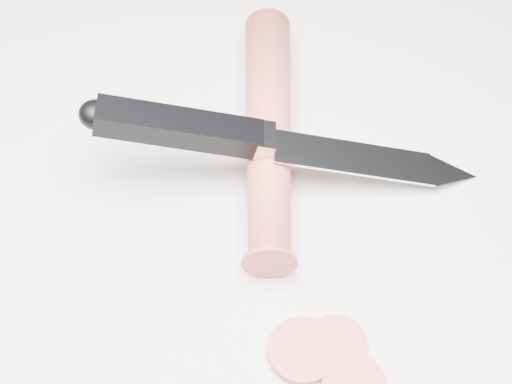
{
  "coord_description": "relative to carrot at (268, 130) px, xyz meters",
  "views": [
    {
      "loc": [
        -0.05,
        -0.19,
        0.39
      ],
      "look_at": [
        0.01,
        0.06,
        0.02
      ],
      "focal_mm": 50.0,
      "sensor_mm": 36.0,
      "label": 1
    }
  ],
  "objects": [
    {
      "name": "ground",
      "position": [
        -0.03,
        -0.11,
        -0.02
      ],
      "size": [
        2.4,
        2.4,
        0.0
      ],
      "primitive_type": "plane",
      "color": "silver",
      "rests_on": "ground"
    },
    {
      "name": "carrot",
      "position": [
        0.0,
        0.0,
        0.0
      ],
      "size": [
        0.08,
        0.21,
        0.03
      ],
      "primitive_type": "cylinder",
      "rotation": [
        1.57,
        0.0,
        -0.23
      ],
      "color": "#CD4835",
      "rests_on": "ground"
    },
    {
      "name": "carrot_slice_1",
      "position": [
        0.0,
        -0.16,
        -0.01
      ],
      "size": [
        0.04,
        0.04,
        0.01
      ],
      "primitive_type": "cylinder",
      "color": "#CF443B",
      "rests_on": "ground"
    },
    {
      "name": "carrot_slice_4",
      "position": [
        -0.02,
        -0.15,
        -0.01
      ],
      "size": [
        0.04,
        0.04,
        0.01
      ],
      "primitive_type": "cylinder",
      "color": "#CF443B",
      "rests_on": "ground"
    },
    {
      "name": "kitchen_knife",
      "position": [
        0.01,
        -0.03,
        0.02
      ],
      "size": [
        0.26,
        0.09,
        0.07
      ],
      "primitive_type": null,
      "color": "silver",
      "rests_on": "ground"
    }
  ]
}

